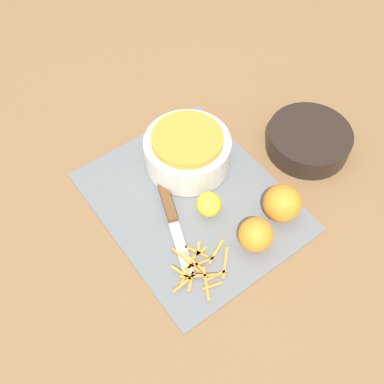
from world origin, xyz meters
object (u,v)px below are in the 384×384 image
(bowl_speckled, at_px, (187,150))
(lemon, at_px, (209,204))
(orange_right, at_px, (282,203))
(bowl_dark, at_px, (308,140))
(knife, at_px, (170,209))
(orange_left, at_px, (256,235))

(bowl_speckled, height_order, lemon, bowl_speckled)
(orange_right, bearing_deg, bowl_speckled, -161.51)
(bowl_dark, bearing_deg, knife, -96.84)
(orange_left, height_order, orange_right, orange_right)
(knife, relative_size, orange_right, 2.86)
(orange_left, height_order, lemon, orange_left)
(bowl_dark, bearing_deg, orange_right, -60.97)
(orange_left, distance_m, orange_right, 0.09)
(orange_right, relative_size, lemon, 1.48)
(bowl_speckled, bearing_deg, lemon, -17.37)
(knife, xyz_separation_m, orange_right, (0.14, 0.18, 0.03))
(bowl_dark, distance_m, lemon, 0.29)
(bowl_dark, relative_size, orange_right, 2.42)
(bowl_dark, bearing_deg, orange_left, -65.83)
(bowl_dark, bearing_deg, lemon, -88.89)
(knife, distance_m, lemon, 0.08)
(orange_right, distance_m, lemon, 0.15)
(bowl_speckled, bearing_deg, orange_right, 18.49)
(bowl_dark, xyz_separation_m, knife, (-0.04, -0.36, -0.01))
(orange_right, bearing_deg, bowl_dark, 119.03)
(bowl_speckled, relative_size, knife, 0.84)
(orange_right, bearing_deg, lemon, -128.57)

